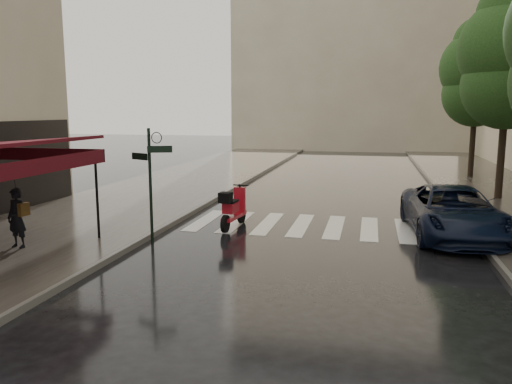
% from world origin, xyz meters
% --- Properties ---
extents(ground, '(120.00, 120.00, 0.00)m').
position_xyz_m(ground, '(0.00, 0.00, 0.00)').
color(ground, black).
rests_on(ground, ground).
extents(sidewalk_near, '(6.00, 60.00, 0.12)m').
position_xyz_m(sidewalk_near, '(-4.50, 12.00, 0.06)').
color(sidewalk_near, '#38332D').
rests_on(sidewalk_near, ground).
extents(curb_near, '(0.12, 60.00, 0.16)m').
position_xyz_m(curb_near, '(-1.45, 12.00, 0.07)').
color(curb_near, '#595651').
rests_on(curb_near, ground).
extents(curb_far, '(0.12, 60.00, 0.16)m').
position_xyz_m(curb_far, '(7.45, 12.00, 0.07)').
color(curb_far, '#595651').
rests_on(curb_far, ground).
extents(crosswalk, '(7.85, 3.20, 0.01)m').
position_xyz_m(crosswalk, '(2.98, 6.00, 0.01)').
color(crosswalk, silver).
rests_on(crosswalk, ground).
extents(signpost, '(1.17, 0.29, 3.10)m').
position_xyz_m(signpost, '(-1.19, 3.00, 1.83)').
color(signpost, black).
rests_on(signpost, ground).
extents(backdrop_building, '(22.00, 6.00, 20.00)m').
position_xyz_m(backdrop_building, '(3.00, 38.00, 10.00)').
color(backdrop_building, tan).
rests_on(backdrop_building, ground).
extents(tree_mid, '(3.80, 3.80, 8.34)m').
position_xyz_m(tree_mid, '(9.50, 12.00, 5.59)').
color(tree_mid, black).
rests_on(tree_mid, sidewalk_far).
extents(tree_far, '(3.80, 3.80, 8.16)m').
position_xyz_m(tree_far, '(9.70, 19.00, 5.46)').
color(tree_far, black).
rests_on(tree_far, sidewalk_far).
extents(pedestrian_with_umbrella, '(1.03, 1.05, 2.38)m').
position_xyz_m(pedestrian_with_umbrella, '(-4.12, 1.42, 1.70)').
color(pedestrian_with_umbrella, black).
rests_on(pedestrian_with_umbrella, sidewalk_near).
extents(scooter, '(0.57, 1.90, 1.25)m').
position_xyz_m(scooter, '(0.47, 5.17, 0.58)').
color(scooter, black).
rests_on(scooter, ground).
extents(parked_car, '(2.74, 5.28, 1.42)m').
position_xyz_m(parked_car, '(6.85, 5.59, 0.71)').
color(parked_car, black).
rests_on(parked_car, ground).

